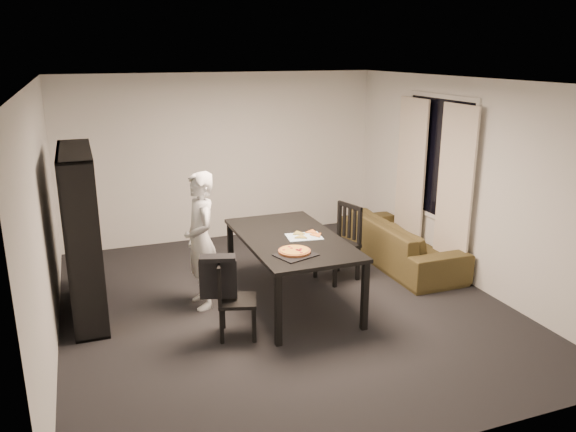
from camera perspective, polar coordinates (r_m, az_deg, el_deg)
name	(u,v)px	position (r m, az deg, el deg)	size (l,w,h in m)	color
room	(283,199)	(6.34, -0.56, 1.73)	(5.01, 5.51, 2.61)	black
window_pane	(438,158)	(7.96, 15.02, 5.70)	(0.02, 1.40, 1.60)	black
window_frame	(438,158)	(7.96, 14.99, 5.70)	(0.03, 1.52, 1.72)	white
curtain_left	(454,192)	(7.58, 16.55, 2.33)	(0.03, 0.70, 2.25)	beige
curtain_right	(410,176)	(8.41, 12.34, 3.99)	(0.03, 0.70, 2.25)	beige
bookshelf	(83,234)	(6.66, -20.14, -1.72)	(0.35, 1.50, 1.90)	black
dining_table	(291,243)	(6.57, 0.31, -2.77)	(1.09, 1.97, 0.82)	black
chair_left	(230,294)	(5.93, -5.94, -7.88)	(0.48, 0.48, 0.84)	black
chair_right	(343,237)	(7.39, 5.57, -2.11)	(0.57, 0.57, 0.99)	black
draped_jacket	(218,275)	(5.85, -7.12, -5.99)	(0.40, 0.26, 0.46)	black
person	(201,241)	(6.54, -8.85, -2.50)	(0.59, 0.39, 1.61)	silver
baking_tray	(296,255)	(5.97, 0.80, -3.98)	(0.40, 0.32, 0.01)	black
pepperoni_pizza	(294,251)	(6.03, 0.66, -3.57)	(0.35, 0.35, 0.03)	#9C542D
kitchen_towel	(304,237)	(6.56, 1.64, -2.11)	(0.40, 0.30, 0.01)	white
pizza_slices	(307,234)	(6.61, 1.91, -1.86)	(0.37, 0.31, 0.01)	#DF8B45
sofa	(401,242)	(8.09, 11.38, -2.57)	(2.16, 0.84, 0.63)	#393116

